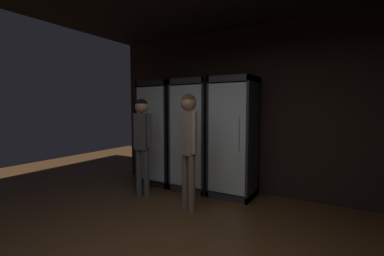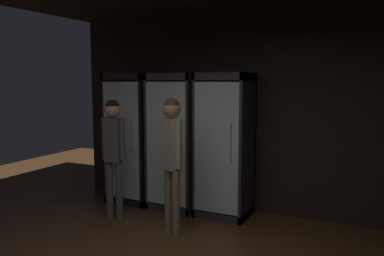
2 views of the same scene
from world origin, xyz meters
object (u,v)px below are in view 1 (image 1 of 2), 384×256
at_px(cooler_far_left, 162,134).
at_px(shopper_near, 188,137).
at_px(cooler_left, 195,136).
at_px(cooler_center, 235,138).
at_px(shopper_far, 142,134).

xyz_separation_m(cooler_far_left, shopper_near, (1.20, -0.98, 0.09)).
height_order(cooler_left, cooler_center, same).
bearing_deg(shopper_far, cooler_left, 59.67).
distance_m(cooler_far_left, shopper_near, 1.56).
xyz_separation_m(cooler_left, shopper_near, (0.45, -0.98, 0.09)).
relative_size(cooler_far_left, cooler_left, 1.00).
relative_size(cooler_far_left, cooler_center, 1.00).
distance_m(cooler_left, cooler_center, 0.75).
relative_size(cooler_far_left, shopper_near, 1.19).
distance_m(cooler_left, shopper_near, 1.09).
bearing_deg(shopper_near, shopper_far, 172.16).
height_order(cooler_far_left, shopper_near, cooler_far_left).
distance_m(shopper_near, shopper_far, 0.96).
relative_size(cooler_left, shopper_far, 1.22).
xyz_separation_m(cooler_left, shopper_far, (-0.50, -0.85, 0.07)).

